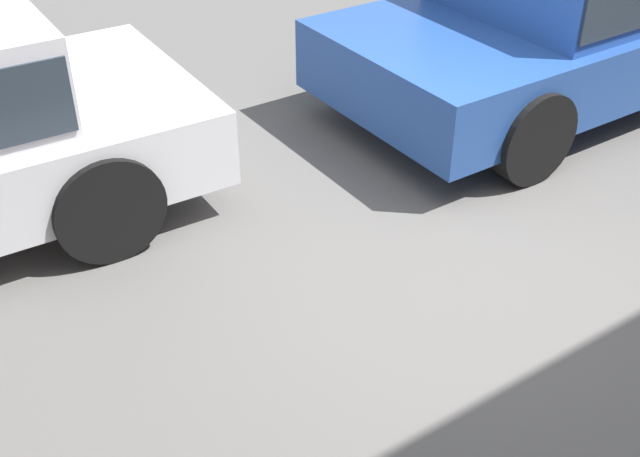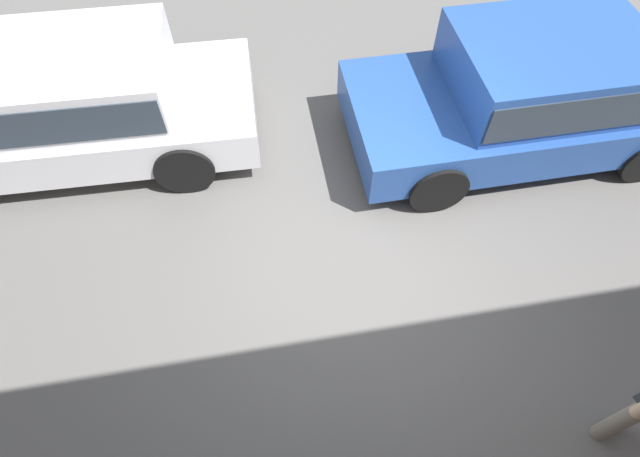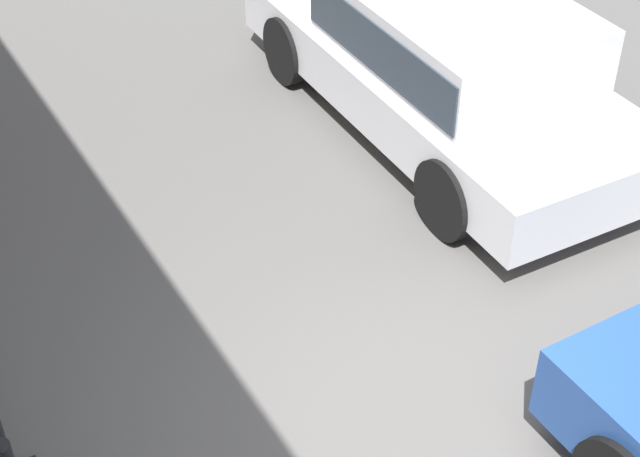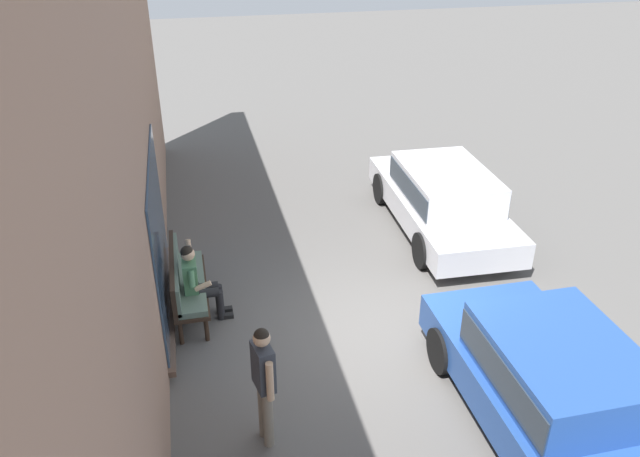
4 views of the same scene
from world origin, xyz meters
name	(u,v)px [view 4 (image 4 of 4)]	position (x,y,z in m)	size (l,w,h in m)	color
ground_plane	(375,331)	(0.00, 0.00, 0.00)	(60.00, 60.00, 0.00)	#565451
building_facade	(125,170)	(0.01, 3.40, 3.08)	(18.00, 0.51, 6.18)	#93705B
bench	(183,280)	(1.25, 2.90, 0.60)	(1.93, 0.55, 1.02)	#332319
person_on_phone	(197,281)	(0.97, 2.67, 0.72)	(0.73, 0.74, 1.36)	black
parked_car_near	(552,380)	(-2.40, -1.53, 0.79)	(4.11, 1.94, 1.43)	#23478E
parked_car_mid	(443,196)	(2.99, -2.31, 0.77)	(4.58, 2.00, 1.38)	silver
pedestrian_standing	(264,377)	(-1.82, 2.00, 1.02)	(0.54, 0.27, 1.73)	gray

